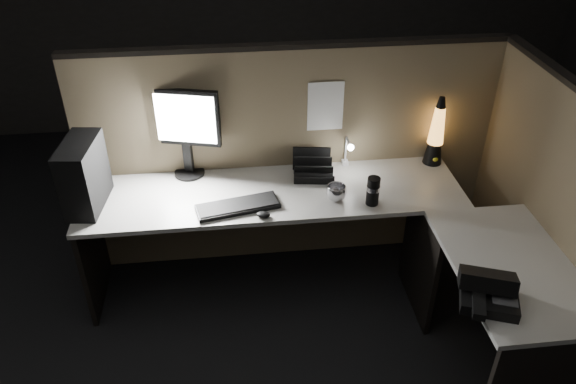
{
  "coord_description": "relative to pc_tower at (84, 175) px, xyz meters",
  "views": [
    {
      "loc": [
        -0.38,
        -2.21,
        2.61
      ],
      "look_at": [
        -0.09,
        0.35,
        0.89
      ],
      "focal_mm": 35.0,
      "sensor_mm": 36.0,
      "label": 1
    }
  ],
  "objects": [
    {
      "name": "pinned_paper",
      "position": [
        1.43,
        0.3,
        0.2
      ],
      "size": [
        0.22,
        0.0,
        0.32
      ],
      "primitive_type": "cube",
      "color": "white",
      "rests_on": "partition_back"
    },
    {
      "name": "monitor",
      "position": [
        0.57,
        0.28,
        0.14
      ],
      "size": [
        0.44,
        0.19,
        0.57
      ],
      "rotation": [
        0.0,
        0.0,
        -0.26
      ],
      "color": "black",
      "rests_on": "desk"
    },
    {
      "name": "lava_lamp",
      "position": [
        2.14,
        0.23,
        -0.01
      ],
      "size": [
        0.12,
        0.12,
        0.46
      ],
      "color": "black",
      "rests_on": "desk"
    },
    {
      "name": "travel_mug",
      "position": [
        1.64,
        -0.19,
        -0.11
      ],
      "size": [
        0.08,
        0.08,
        0.18
      ],
      "primitive_type": "cylinder",
      "color": "black",
      "rests_on": "desk"
    },
    {
      "name": "room_shell",
      "position": [
        1.22,
        -0.59,
        0.69
      ],
      "size": [
        6.0,
        6.0,
        6.0
      ],
      "color": "silver",
      "rests_on": "ground"
    },
    {
      "name": "floor",
      "position": [
        1.22,
        -0.59,
        -0.93
      ],
      "size": [
        6.0,
        6.0,
        0.0
      ],
      "primitive_type": "plane",
      "color": "black",
      "rests_on": "ground"
    },
    {
      "name": "mouse",
      "position": [
        0.99,
        -0.24,
        -0.19
      ],
      "size": [
        0.09,
        0.08,
        0.03
      ],
      "primitive_type": "ellipsoid",
      "rotation": [
        0.0,
        0.0,
        -0.33
      ],
      "color": "black",
      "rests_on": "desk"
    },
    {
      "name": "partition_back",
      "position": [
        1.22,
        0.34,
        -0.18
      ],
      "size": [
        2.66,
        0.06,
        1.5
      ],
      "primitive_type": "cube",
      "color": "brown",
      "rests_on": "ground"
    },
    {
      "name": "keyboard",
      "position": [
        0.85,
        -0.14,
        -0.19
      ],
      "size": [
        0.5,
        0.25,
        0.02
      ],
      "primitive_type": "cube",
      "rotation": [
        0.0,
        0.0,
        0.2
      ],
      "color": "black",
      "rests_on": "desk"
    },
    {
      "name": "clip_lamp",
      "position": [
        1.57,
        0.21,
        -0.07
      ],
      "size": [
        0.04,
        0.17,
        0.22
      ],
      "color": "silver",
      "rests_on": "desk"
    },
    {
      "name": "partition_right",
      "position": [
        2.55,
        -0.49,
        -0.18
      ],
      "size": [
        0.06,
        1.66,
        1.5
      ],
      "primitive_type": "cube",
      "color": "brown",
      "rests_on": "ground"
    },
    {
      "name": "figurine",
      "position": [
        2.14,
        0.2,
        -0.15
      ],
      "size": [
        0.05,
        0.05,
        0.05
      ],
      "primitive_type": "sphere",
      "color": "yellow",
      "rests_on": "desk"
    },
    {
      "name": "desk",
      "position": [
        1.4,
        -0.34,
        -0.35
      ],
      "size": [
        2.6,
        1.6,
        0.73
      ],
      "color": "#ABA8A1",
      "rests_on": "ground"
    },
    {
      "name": "steel_mug",
      "position": [
        1.43,
        -0.12,
        -0.15
      ],
      "size": [
        0.12,
        0.12,
        0.09
      ],
      "primitive_type": "imported",
      "rotation": [
        0.0,
        0.0,
        0.02
      ],
      "color": "#BBBBC2",
      "rests_on": "desk"
    },
    {
      "name": "pc_tower",
      "position": [
        0.0,
        0.0,
        0.0
      ],
      "size": [
        0.22,
        0.4,
        0.4
      ],
      "primitive_type": "cube",
      "rotation": [
        0.0,
        0.0,
        -0.12
      ],
      "color": "black",
      "rests_on": "desk"
    },
    {
      "name": "organizer",
      "position": [
        1.34,
        0.17,
        -0.16
      ],
      "size": [
        0.27,
        0.24,
        0.18
      ],
      "rotation": [
        0.0,
        0.0,
        -0.14
      ],
      "color": "black",
      "rests_on": "desk"
    },
    {
      "name": "desk_phone",
      "position": [
        1.98,
        -1.02,
        -0.14
      ],
      "size": [
        0.32,
        0.32,
        0.15
      ],
      "rotation": [
        0.0,
        0.0,
        -0.36
      ],
      "color": "black",
      "rests_on": "desk"
    }
  ]
}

